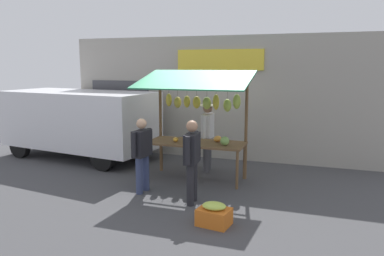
# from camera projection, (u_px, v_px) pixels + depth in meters

# --- Properties ---
(ground_plane) EXTENTS (40.00, 40.00, 0.00)m
(ground_plane) POSITION_uv_depth(u_px,v_px,m) (196.00, 179.00, 8.70)
(ground_plane) COLOR #424244
(street_backdrop) EXTENTS (9.00, 0.30, 3.40)m
(street_backdrop) POSITION_uv_depth(u_px,v_px,m) (219.00, 98.00, 10.49)
(street_backdrop) COLOR #9E998E
(street_backdrop) RESTS_ON ground
(market_stall) EXTENTS (2.50, 1.46, 2.50)m
(market_stall) POSITION_uv_depth(u_px,v_px,m) (198.00, 112.00, 8.49)
(market_stall) COLOR brown
(market_stall) RESTS_ON ground
(vendor_with_sunhat) EXTENTS (0.44, 0.71, 1.69)m
(vendor_with_sunhat) POSITION_uv_depth(u_px,v_px,m) (208.00, 131.00, 9.22)
(vendor_with_sunhat) COLOR #4C4C51
(vendor_with_sunhat) RESTS_ON ground
(shopper_with_shopping_bag) EXTENTS (0.27, 0.67, 1.54)m
(shopper_with_shopping_bag) POSITION_uv_depth(u_px,v_px,m) (142.00, 151.00, 7.69)
(shopper_with_shopping_bag) COLOR navy
(shopper_with_shopping_bag) RESTS_ON ground
(shopper_with_ponytail) EXTENTS (0.26, 0.69, 1.60)m
(shopper_with_ponytail) POSITION_uv_depth(u_px,v_px,m) (192.00, 156.00, 7.05)
(shopper_with_ponytail) COLOR #232328
(shopper_with_ponytail) RESTS_ON ground
(parked_van) EXTENTS (4.61, 2.42, 1.88)m
(parked_van) POSITION_uv_depth(u_px,v_px,m) (75.00, 118.00, 10.69)
(parked_van) COLOR silver
(parked_van) RESTS_ON ground
(produce_crate_near) EXTENTS (0.58, 0.47, 0.39)m
(produce_crate_near) POSITION_uv_depth(u_px,v_px,m) (214.00, 215.00, 6.18)
(produce_crate_near) COLOR #D1661E
(produce_crate_near) RESTS_ON ground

